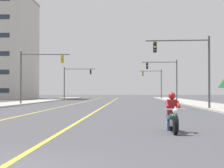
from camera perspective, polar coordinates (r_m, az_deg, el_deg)
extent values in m
cube|color=yellow|center=(52.52, -0.42, -2.74)|extent=(0.16, 100.00, 0.01)
cube|color=yellow|center=(52.88, -4.95, -2.73)|extent=(0.16, 100.00, 0.01)
cube|color=#ADA89E|center=(48.25, 12.58, -2.78)|extent=(4.40, 110.00, 0.14)
cube|color=#ADA89E|center=(49.46, -14.08, -2.73)|extent=(4.40, 110.00, 0.14)
cylinder|color=black|center=(14.06, 8.95, -5.83)|extent=(0.12, 0.64, 0.64)
cylinder|color=black|center=(15.60, 8.28, -5.37)|extent=(0.12, 0.64, 0.64)
cylinder|color=silver|center=(14.14, 8.90, -4.52)|extent=(0.07, 0.33, 0.68)
sphere|color=white|center=(13.98, 8.96, -3.80)|extent=(0.20, 0.20, 0.20)
cylinder|color=silver|center=(14.17, 8.87, -3.56)|extent=(0.70, 0.04, 0.04)
ellipsoid|color=#143D23|center=(14.69, 8.65, -4.53)|extent=(0.32, 0.56, 0.28)
cube|color=silver|center=(14.82, 8.60, -5.39)|extent=(0.24, 0.44, 0.24)
cube|color=black|center=(15.13, 8.46, -4.66)|extent=(0.28, 0.52, 0.12)
cube|color=#143D23|center=(15.53, 8.30, -4.28)|extent=(0.20, 0.36, 0.08)
cylinder|color=silver|center=(15.21, 7.90, -5.55)|extent=(0.08, 0.55, 0.08)
cube|color=maroon|center=(15.07, 8.47, -3.23)|extent=(0.36, 0.24, 0.56)
sphere|color=#B21919|center=(15.04, 8.48, -1.67)|extent=(0.26, 0.26, 0.26)
cylinder|color=navy|center=(14.97, 9.07, -4.70)|extent=(0.14, 0.44, 0.30)
cylinder|color=navy|center=(14.81, 9.23, -5.90)|extent=(0.11, 0.16, 0.35)
cylinder|color=maroon|center=(14.83, 9.35, -2.87)|extent=(0.10, 0.52, 0.27)
cylinder|color=navy|center=(14.94, 8.00, -4.71)|extent=(0.14, 0.44, 0.30)
cylinder|color=navy|center=(14.78, 8.00, -5.91)|extent=(0.11, 0.16, 0.35)
cylinder|color=maroon|center=(14.79, 7.81, -2.88)|extent=(0.10, 0.52, 0.27)
cylinder|color=#47474C|center=(34.82, 13.57, 1.57)|extent=(0.18, 0.18, 6.20)
cylinder|color=#47474C|center=(34.81, 9.18, 6.10)|extent=(5.32, 0.46, 0.11)
cube|color=black|center=(34.69, 6.09, 5.20)|extent=(0.32, 0.26, 0.90)
sphere|color=black|center=(34.57, 6.09, 5.72)|extent=(0.18, 0.18, 0.18)
sphere|color=orange|center=(34.54, 6.09, 5.23)|extent=(0.18, 0.18, 0.18)
sphere|color=black|center=(34.50, 6.09, 4.73)|extent=(0.18, 0.18, 0.18)
cylinder|color=#47474C|center=(47.97, -12.76, 0.83)|extent=(0.18, 0.18, 6.20)
cylinder|color=#47474C|center=(47.61, -9.41, 4.15)|extent=(5.67, 0.34, 0.11)
cube|color=#B79319|center=(47.28, -7.03, 3.51)|extent=(0.31, 0.25, 0.90)
sphere|color=black|center=(47.46, -7.01, 3.86)|extent=(0.18, 0.18, 0.18)
sphere|color=orange|center=(47.44, -7.01, 3.50)|extent=(0.18, 0.18, 0.18)
sphere|color=black|center=(47.41, -7.01, 3.13)|extent=(0.18, 0.18, 0.18)
cylinder|color=#47474C|center=(59.65, 9.14, 0.44)|extent=(0.18, 0.18, 6.20)
cylinder|color=#47474C|center=(59.46, 6.70, 3.09)|extent=(5.09, 0.26, 0.11)
cube|color=black|center=(59.26, 4.99, 2.57)|extent=(0.31, 0.25, 0.90)
sphere|color=black|center=(59.12, 5.00, 2.87)|extent=(0.18, 0.18, 0.18)
sphere|color=orange|center=(59.10, 5.00, 2.58)|extent=(0.18, 0.18, 0.18)
sphere|color=black|center=(59.08, 5.00, 2.29)|extent=(0.18, 0.18, 0.18)
cylinder|color=#47474C|center=(76.88, -6.76, 0.08)|extent=(0.18, 0.18, 6.20)
cylinder|color=#47474C|center=(76.63, -4.57, 2.14)|extent=(5.89, 0.21, 0.11)
cube|color=black|center=(76.42, -3.04, 1.73)|extent=(0.30, 0.24, 0.90)
sphere|color=black|center=(76.59, -3.03, 1.95)|extent=(0.18, 0.18, 0.18)
sphere|color=orange|center=(76.58, -3.03, 1.72)|extent=(0.18, 0.18, 0.18)
sphere|color=black|center=(76.56, -3.03, 1.50)|extent=(0.18, 0.18, 0.18)
cylinder|color=#47474C|center=(84.45, 6.99, -0.03)|extent=(0.18, 0.18, 6.20)
cylinder|color=#47474C|center=(84.44, 5.46, 1.83)|extent=(4.50, 0.21, 0.11)
cube|color=#B79319|center=(84.38, 4.39, 1.46)|extent=(0.31, 0.25, 0.90)
sphere|color=black|center=(84.24, 4.39, 1.67)|extent=(0.18, 0.18, 0.18)
sphere|color=orange|center=(84.22, 4.39, 1.47)|extent=(0.18, 0.18, 0.18)
sphere|color=black|center=(84.21, 4.39, 1.26)|extent=(0.18, 0.18, 0.18)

